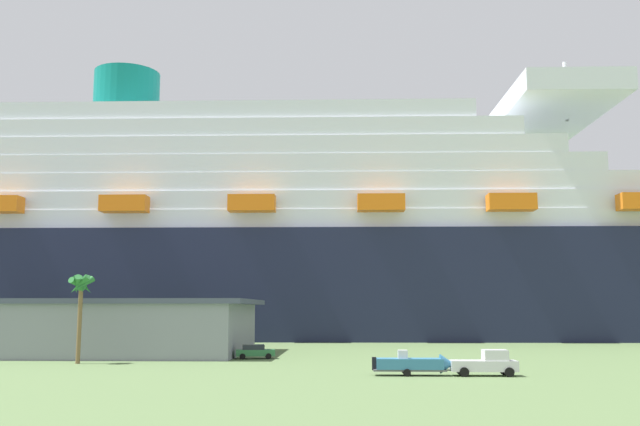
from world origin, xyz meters
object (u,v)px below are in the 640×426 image
at_px(parked_car_green_wagon, 255,351).
at_px(palm_tree, 81,291).
at_px(pickup_truck, 486,363).
at_px(small_boat_on_trailer, 417,364).
at_px(cruise_ship, 254,246).

bearing_deg(parked_car_green_wagon, palm_tree, -160.54).
bearing_deg(pickup_truck, palm_tree, 159.16).
bearing_deg(small_boat_on_trailer, pickup_truck, -4.85).
relative_size(small_boat_on_trailer, palm_tree, 0.85).
height_order(cruise_ship, pickup_truck, cruise_ship).
bearing_deg(small_boat_on_trailer, palm_tree, 156.56).
height_order(palm_tree, parked_car_green_wagon, palm_tree).
xyz_separation_m(pickup_truck, small_boat_on_trailer, (-5.87, 0.50, -0.08)).
xyz_separation_m(palm_tree, parked_car_green_wagon, (18.01, 6.36, -6.71)).
bearing_deg(palm_tree, parked_car_green_wagon, 19.46).
xyz_separation_m(cruise_ship, small_boat_on_trailer, (18.12, -76.81, -16.95)).
bearing_deg(parked_car_green_wagon, cruise_ship, 93.27).
relative_size(pickup_truck, small_boat_on_trailer, 0.73).
bearing_deg(pickup_truck, small_boat_on_trailer, 175.15).
relative_size(cruise_ship, palm_tree, 24.85).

